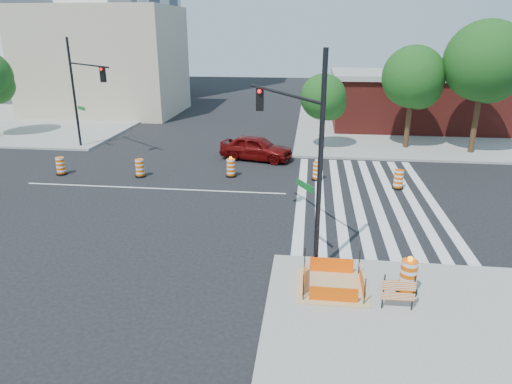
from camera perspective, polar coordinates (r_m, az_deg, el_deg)
ground at (r=24.60m, az=-12.74°, el=0.44°), size 120.00×120.00×0.00m
sidewalk_ne at (r=41.78m, az=20.67°, el=7.60°), size 22.00×22.00×0.15m
sidewalk_nw at (r=48.28m, az=-26.24°, el=8.32°), size 22.00×22.00×0.15m
crosswalk_east at (r=23.39m, az=13.46°, el=-0.61°), size 6.75×13.50×0.01m
lane_centerline at (r=24.60m, az=-12.74°, el=0.46°), size 14.00×0.12×0.01m
excavation_pit at (r=14.97m, az=9.49°, el=-11.42°), size 2.20×2.20×0.90m
brick_storefront at (r=41.42m, az=21.04°, el=10.63°), size 16.50×8.50×4.60m
beige_midrise at (r=48.33m, az=-18.35°, el=15.26°), size 14.00×10.00×10.00m
red_coupe at (r=29.19m, az=0.03°, el=5.56°), size 4.92×2.87×1.57m
signal_pole_se at (r=15.68m, az=5.22°, el=6.95°), size 2.92×4.77×7.25m
signal_pole_nw at (r=32.67m, az=-20.89°, el=12.41°), size 4.34×3.59×7.29m
pit_drum at (r=15.01m, az=18.47°, el=-10.15°), size 0.65×0.65×1.27m
barricade at (r=14.09m, az=17.39°, el=-11.69°), size 0.95×0.06×1.12m
tree_north_c at (r=31.43m, az=8.45°, el=11.37°), size 3.11×3.05×5.19m
tree_north_d at (r=33.00m, az=19.08°, el=13.04°), size 4.11×4.11×6.99m
tree_north_e at (r=33.09m, az=26.71°, el=13.93°), size 5.03×5.03×8.56m
median_drum_1 at (r=28.46m, az=-23.22°, el=2.94°), size 0.60×0.60×1.02m
median_drum_2 at (r=26.60m, az=-14.31°, el=2.85°), size 0.60×0.60×1.02m
median_drum_3 at (r=25.84m, az=-3.15°, el=2.98°), size 0.60×0.60×1.18m
median_drum_4 at (r=25.43m, az=7.66°, el=2.53°), size 0.60×0.60×1.02m
median_drum_5 at (r=24.92m, az=17.37°, el=1.43°), size 0.60×0.60×1.02m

